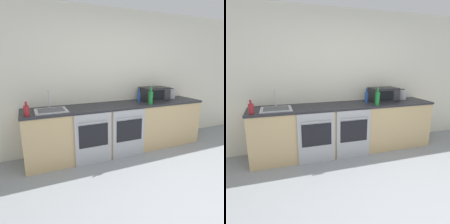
# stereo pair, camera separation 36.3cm
# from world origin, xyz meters

# --- Properties ---
(ground_plane) EXTENTS (16.00, 16.00, 0.00)m
(ground_plane) POSITION_xyz_m (0.00, 0.00, 0.00)
(ground_plane) COLOR gray
(wall_back) EXTENTS (10.00, 0.06, 2.60)m
(wall_back) POSITION_xyz_m (0.00, 2.26, 1.30)
(wall_back) COLOR silver
(wall_back) RESTS_ON ground_plane
(counter_back) EXTENTS (3.37, 0.67, 0.90)m
(counter_back) POSITION_xyz_m (0.00, 1.90, 0.45)
(counter_back) COLOR tan
(counter_back) RESTS_ON ground_plane
(oven_left) EXTENTS (0.61, 0.06, 0.85)m
(oven_left) POSITION_xyz_m (-0.62, 1.56, 0.44)
(oven_left) COLOR #A8AAAF
(oven_left) RESTS_ON ground_plane
(oven_right) EXTENTS (0.61, 0.06, 0.85)m
(oven_right) POSITION_xyz_m (0.03, 1.56, 0.44)
(oven_right) COLOR #A8AAAF
(oven_right) RESTS_ON ground_plane
(microwave) EXTENTS (0.53, 0.36, 0.26)m
(microwave) POSITION_xyz_m (0.81, 1.99, 1.03)
(microwave) COLOR #232326
(microwave) RESTS_ON counter_back
(bottle_blue) EXTENTS (0.06, 0.06, 0.27)m
(bottle_blue) POSITION_xyz_m (0.43, 1.94, 1.00)
(bottle_blue) COLOR #234793
(bottle_blue) RESTS_ON counter_back
(bottle_red) EXTENTS (0.08, 0.08, 0.21)m
(bottle_red) POSITION_xyz_m (-1.57, 1.67, 0.98)
(bottle_red) COLOR maroon
(bottle_red) RESTS_ON counter_back
(bottle_green) EXTENTS (0.08, 0.08, 0.32)m
(bottle_green) POSITION_xyz_m (0.51, 1.66, 1.02)
(bottle_green) COLOR #19722D
(bottle_green) RESTS_ON counter_back
(kettle) EXTENTS (0.18, 0.18, 0.21)m
(kettle) POSITION_xyz_m (1.29, 2.05, 1.00)
(kettle) COLOR #B7BABF
(kettle) RESTS_ON counter_back
(sink) EXTENTS (0.49, 0.43, 0.31)m
(sink) POSITION_xyz_m (-1.22, 1.85, 0.91)
(sink) COLOR #B7BABF
(sink) RESTS_ON counter_back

